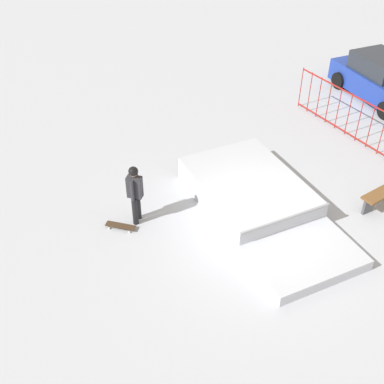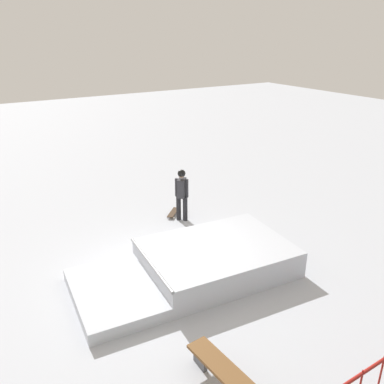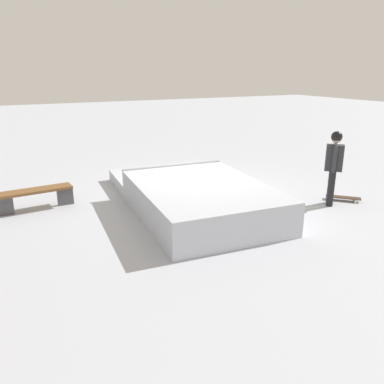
% 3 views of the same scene
% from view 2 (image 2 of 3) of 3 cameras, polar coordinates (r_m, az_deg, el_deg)
% --- Properties ---
extents(ground_plane, '(60.00, 60.00, 0.00)m').
position_cam_2_polar(ground_plane, '(10.49, -4.39, -11.44)').
color(ground_plane, '#B2B7C1').
extents(skate_ramp, '(5.60, 3.04, 0.74)m').
position_cam_2_polar(skate_ramp, '(10.27, 1.15, -10.09)').
color(skate_ramp, silver).
rests_on(skate_ramp, ground).
extents(skater, '(0.42, 0.42, 1.73)m').
position_cam_2_polar(skater, '(12.82, -1.46, 0.12)').
color(skater, black).
rests_on(skater, ground).
extents(skateboard, '(0.71, 0.70, 0.09)m').
position_cam_2_polar(skateboard, '(13.58, -2.68, -2.90)').
color(skateboard, '#3F2D1E').
rests_on(skateboard, ground).
extents(park_bench, '(0.53, 1.66, 0.48)m').
position_cam_2_polar(park_bench, '(7.50, 4.48, -24.15)').
color(park_bench, brown).
rests_on(park_bench, ground).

